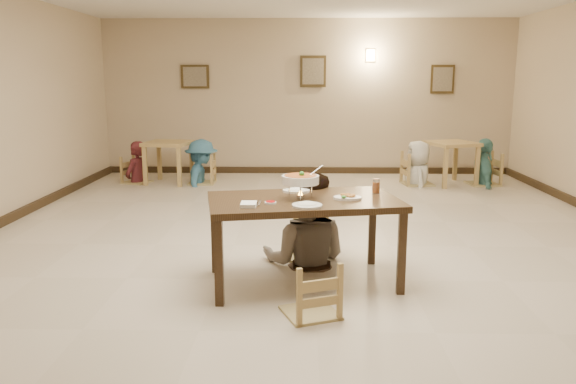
{
  "coord_description": "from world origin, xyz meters",
  "views": [
    {
      "loc": [
        -0.12,
        -6.15,
        1.87
      ],
      "look_at": [
        -0.25,
        -0.74,
        0.77
      ],
      "focal_mm": 35.0,
      "sensor_mm": 36.0,
      "label": 1
    }
  ],
  "objects_px": {
    "bg_table_right": "(451,150)",
    "bg_diner_a": "(135,141)",
    "chair_near": "(311,263)",
    "bg_diner_d": "(486,138)",
    "chair_far": "(306,216)",
    "bg_diner_b": "(201,139)",
    "bg_diner_c": "(419,141)",
    "main_table": "(304,207)",
    "bg_chair_rr": "(485,155)",
    "bg_table_left": "(168,149)",
    "bg_chair_lr": "(201,157)",
    "curry_warmer": "(300,180)",
    "drink_glass": "(376,187)",
    "bg_chair_rl": "(418,154)",
    "main_diner": "(306,171)",
    "bg_chair_ll": "(136,158)"
  },
  "relations": [
    {
      "from": "bg_table_right",
      "to": "bg_diner_a",
      "type": "xyz_separation_m",
      "value": [
        -5.66,
        0.01,
        0.13
      ]
    },
    {
      "from": "chair_near",
      "to": "bg_diner_d",
      "type": "bearing_deg",
      "value": -140.52
    },
    {
      "from": "chair_far",
      "to": "bg_table_right",
      "type": "height_order",
      "value": "chair_far"
    },
    {
      "from": "bg_diner_b",
      "to": "bg_diner_c",
      "type": "xyz_separation_m",
      "value": [
        3.88,
        -0.01,
        -0.02
      ]
    },
    {
      "from": "main_table",
      "to": "bg_chair_rr",
      "type": "relative_size",
      "value": 1.71
    },
    {
      "from": "bg_table_left",
      "to": "bg_chair_lr",
      "type": "distance_m",
      "value": 0.61
    },
    {
      "from": "curry_warmer",
      "to": "bg_diner_b",
      "type": "xyz_separation_m",
      "value": [
        -1.79,
        5.0,
        -0.17
      ]
    },
    {
      "from": "bg_chair_rr",
      "to": "bg_diner_b",
      "type": "xyz_separation_m",
      "value": [
        -5.05,
        0.0,
        0.26
      ]
    },
    {
      "from": "bg_diner_d",
      "to": "bg_diner_a",
      "type": "bearing_deg",
      "value": 94.64
    },
    {
      "from": "main_table",
      "to": "bg_table_right",
      "type": "height_order",
      "value": "main_table"
    },
    {
      "from": "bg_diner_b",
      "to": "curry_warmer",
      "type": "bearing_deg",
      "value": -159.44
    },
    {
      "from": "chair_far",
      "to": "drink_glass",
      "type": "height_order",
      "value": "drink_glass"
    },
    {
      "from": "chair_far",
      "to": "bg_chair_lr",
      "type": "relative_size",
      "value": 0.93
    },
    {
      "from": "bg_diner_b",
      "to": "bg_chair_lr",
      "type": "bearing_deg",
      "value": 0.0
    },
    {
      "from": "chair_far",
      "to": "bg_chair_rl",
      "type": "height_order",
      "value": "bg_chair_rl"
    },
    {
      "from": "bg_chair_rr",
      "to": "bg_table_right",
      "type": "bearing_deg",
      "value": -97.19
    },
    {
      "from": "chair_far",
      "to": "curry_warmer",
      "type": "distance_m",
      "value": 0.91
    },
    {
      "from": "main_diner",
      "to": "bg_table_left",
      "type": "distance_m",
      "value": 5.06
    },
    {
      "from": "main_diner",
      "to": "bg_table_left",
      "type": "relative_size",
      "value": 2.21
    },
    {
      "from": "main_table",
      "to": "chair_near",
      "type": "height_order",
      "value": "chair_near"
    },
    {
      "from": "chair_near",
      "to": "bg_chair_rl",
      "type": "distance_m",
      "value": 6.04
    },
    {
      "from": "bg_diner_a",
      "to": "chair_near",
      "type": "bearing_deg",
      "value": 47.94
    },
    {
      "from": "chair_near",
      "to": "bg_diner_b",
      "type": "relative_size",
      "value": 0.55
    },
    {
      "from": "chair_far",
      "to": "bg_diner_b",
      "type": "height_order",
      "value": "bg_diner_b"
    },
    {
      "from": "bg_chair_rl",
      "to": "chair_near",
      "type": "bearing_deg",
      "value": 153.41
    },
    {
      "from": "bg_chair_ll",
      "to": "bg_diner_a",
      "type": "bearing_deg",
      "value": -159.29
    },
    {
      "from": "chair_near",
      "to": "bg_chair_rl",
      "type": "xyz_separation_m",
      "value": [
        2.0,
        5.7,
        0.11
      ]
    },
    {
      "from": "main_diner",
      "to": "bg_diner_c",
      "type": "bearing_deg",
      "value": -107.36
    },
    {
      "from": "main_table",
      "to": "drink_glass",
      "type": "bearing_deg",
      "value": 9.31
    },
    {
      "from": "main_table",
      "to": "bg_table_left",
      "type": "relative_size",
      "value": 2.15
    },
    {
      "from": "drink_glass",
      "to": "bg_table_right",
      "type": "xyz_separation_m",
      "value": [
        1.96,
        4.75,
        -0.24
      ]
    },
    {
      "from": "main_table",
      "to": "bg_chair_ll",
      "type": "xyz_separation_m",
      "value": [
        -3.01,
        5.01,
        -0.26
      ]
    },
    {
      "from": "main_table",
      "to": "bg_chair_rr",
      "type": "distance_m",
      "value": 5.93
    },
    {
      "from": "chair_far",
      "to": "curry_warmer",
      "type": "bearing_deg",
      "value": -76.52
    },
    {
      "from": "chair_near",
      "to": "bg_chair_rr",
      "type": "bearing_deg",
      "value": -140.52
    },
    {
      "from": "curry_warmer",
      "to": "bg_chair_rr",
      "type": "height_order",
      "value": "curry_warmer"
    },
    {
      "from": "drink_glass",
      "to": "bg_diner_b",
      "type": "height_order",
      "value": "bg_diner_b"
    },
    {
      "from": "bg_diner_a",
      "to": "bg_chair_rl",
      "type": "bearing_deg",
      "value": 109.33
    },
    {
      "from": "bg_chair_ll",
      "to": "bg_chair_rr",
      "type": "bearing_deg",
      "value": -69.63
    },
    {
      "from": "bg_diner_a",
      "to": "bg_diner_b",
      "type": "distance_m",
      "value": 1.19
    },
    {
      "from": "bg_table_left",
      "to": "bg_diner_a",
      "type": "bearing_deg",
      "value": 179.76
    },
    {
      "from": "bg_chair_ll",
      "to": "bg_table_right",
      "type": "bearing_deg",
      "value": -69.43
    },
    {
      "from": "bg_table_right",
      "to": "bg_chair_lr",
      "type": "xyz_separation_m",
      "value": [
        -4.47,
        -0.02,
        -0.14
      ]
    },
    {
      "from": "main_table",
      "to": "bg_table_right",
      "type": "bearing_deg",
      "value": 51.41
    },
    {
      "from": "bg_table_left",
      "to": "bg_chair_rr",
      "type": "bearing_deg",
      "value": -0.35
    },
    {
      "from": "main_diner",
      "to": "bg_chair_ll",
      "type": "bearing_deg",
      "value": -47.94
    },
    {
      "from": "bg_table_right",
      "to": "bg_chair_ll",
      "type": "relative_size",
      "value": 1.07
    },
    {
      "from": "chair_near",
      "to": "curry_warmer",
      "type": "xyz_separation_m",
      "value": [
        -0.09,
        0.7,
        0.54
      ]
    },
    {
      "from": "bg_table_right",
      "to": "main_table",
      "type": "bearing_deg",
      "value": -117.89
    },
    {
      "from": "chair_far",
      "to": "bg_table_left",
      "type": "relative_size",
      "value": 1.05
    }
  ]
}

